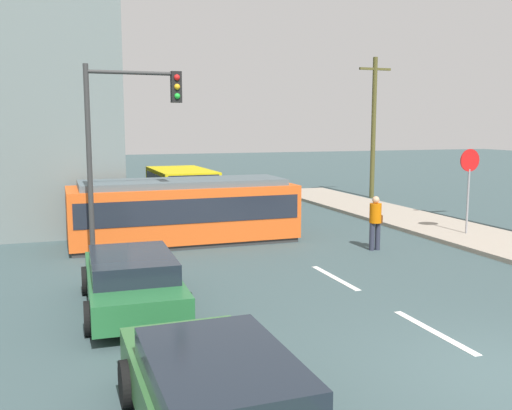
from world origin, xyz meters
The scene contains 14 objects.
ground_plane centered at (0.00, 10.00, 0.00)m, with size 120.00×120.00×0.00m, color #394D4F.
lane_stripe_1 centered at (0.00, 2.00, 0.01)m, with size 0.16×2.40×0.01m, color silver.
lane_stripe_2 centered at (0.00, 6.00, 0.01)m, with size 0.16×2.40×0.01m, color silver.
lane_stripe_3 centered at (0.00, 17.59, 0.01)m, with size 0.16×2.40×0.01m, color silver.
lane_stripe_4 centered at (0.00, 23.59, 0.01)m, with size 0.16×2.40×0.01m, color silver.
streetcar_tram centered at (-2.64, 11.59, 1.07)m, with size 7.25×2.55×2.07m.
city_bus centered at (-0.96, 19.92, 1.01)m, with size 2.61×5.09×1.76m.
pedestrian_crossing centered at (2.66, 8.51, 0.94)m, with size 0.49×0.36×1.67m.
parked_sedan_near centered at (-4.80, -0.37, 0.62)m, with size 1.99×4.54×1.19m.
parked_sedan_mid centered at (-5.11, 5.21, 0.62)m, with size 2.08×4.50×1.19m.
parked_sedan_far centered at (-5.10, 15.55, 0.62)m, with size 2.02×4.43×1.19m.
stop_sign centered at (6.68, 9.24, 2.19)m, with size 0.76×0.07×2.88m.
traffic_light_mast centered at (-4.69, 9.23, 3.74)m, with size 2.58×0.33×5.40m.
utility_pole_mid centered at (9.24, 19.78, 3.82)m, with size 1.80×0.24×7.29m.
Camera 1 is at (-6.47, -6.47, 3.80)m, focal length 39.92 mm.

